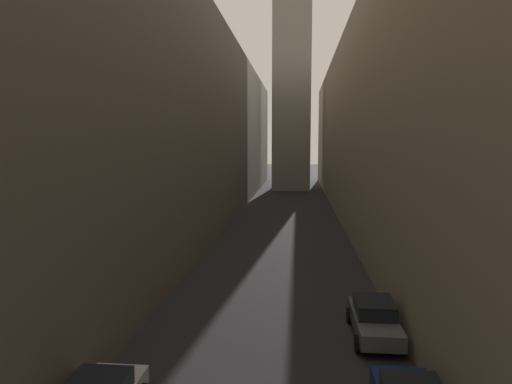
{
  "coord_description": "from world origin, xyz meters",
  "views": [
    {
      "loc": [
        1.19,
        6.01,
        7.99
      ],
      "look_at": [
        0.0,
        18.69,
        6.6
      ],
      "focal_mm": 31.37,
      "sensor_mm": 36.0,
      "label": 1
    }
  ],
  "objects": [
    {
      "name": "building_block_right",
      "position": [
        12.78,
        50.0,
        9.48
      ],
      "size": [
        14.55,
        108.0,
        18.95
      ],
      "primitive_type": "cube",
      "color": "gray",
      "rests_on": "ground"
    },
    {
      "name": "ground_plane",
      "position": [
        0.0,
        48.0,
        0.0
      ],
      "size": [
        264.0,
        264.0,
        0.0
      ],
      "primitive_type": "plane",
      "color": "#232326"
    },
    {
      "name": "parked_car_right_far",
      "position": [
        4.4,
        24.17,
        0.79
      ],
      "size": [
        1.91,
        4.31,
        1.55
      ],
      "rotation": [
        0.0,
        0.0,
        1.57
      ],
      "color": "#4C4C51",
      "rests_on": "ground"
    },
    {
      "name": "building_block_left",
      "position": [
        -11.41,
        50.0,
        9.53
      ],
      "size": [
        11.83,
        108.0,
        19.06
      ],
      "primitive_type": "cube",
      "color": "#60594F",
      "rests_on": "ground"
    }
  ]
}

